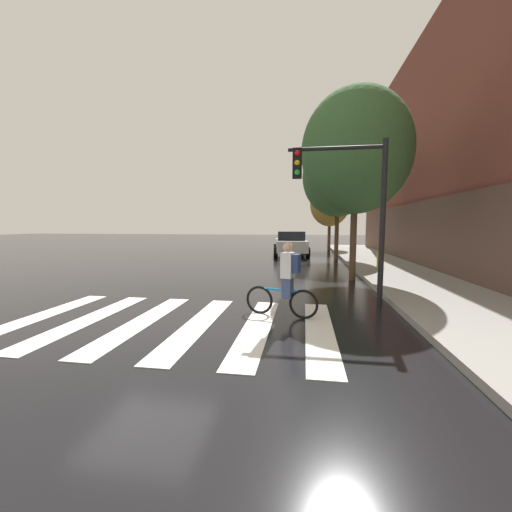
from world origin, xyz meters
TOP-DOWN VIEW (x-y plane):
  - ground_plane at (0.00, 0.00)m, footprint 120.00×120.00m
  - crosswalk_stripes at (0.50, 0.00)m, footprint 6.76×4.08m
  - sedan_mid at (2.38, 15.00)m, footprint 2.59×4.92m
  - cyclist at (2.90, 0.83)m, footprint 1.67×0.48m
  - traffic_light_near at (4.40, 2.26)m, footprint 2.47×0.28m
  - fire_hydrant at (6.65, 8.64)m, footprint 0.33×0.22m
  - street_tree_near at (5.09, 6.02)m, footprint 3.93×3.93m
  - street_tree_mid at (5.14, 12.70)m, footprint 4.02×4.02m
  - street_tree_far at (5.27, 19.85)m, footprint 3.10×3.10m

SIDE VIEW (x-z plane):
  - ground_plane at x=0.00m, z-range 0.00..0.00m
  - crosswalk_stripes at x=0.50m, z-range 0.00..0.01m
  - fire_hydrant at x=6.65m, z-range 0.14..0.92m
  - cyclist at x=2.90m, z-range 0.00..1.69m
  - sedan_mid at x=2.38m, z-range 0.03..1.67m
  - traffic_light_near at x=4.40m, z-range 0.76..4.96m
  - street_tree_far at x=5.27m, z-range 0.96..6.47m
  - street_tree_near at x=5.09m, z-range 1.23..8.22m
  - street_tree_mid at x=5.14m, z-range 1.26..8.41m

